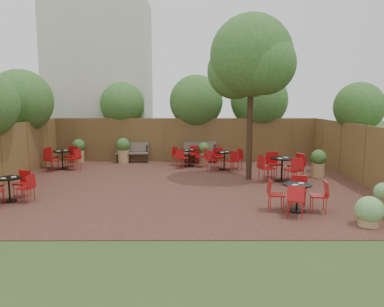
{
  "coord_description": "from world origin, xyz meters",
  "views": [
    {
      "loc": [
        0.26,
        -12.2,
        2.81
      ],
      "look_at": [
        0.29,
        0.5,
        1.0
      ],
      "focal_mm": 35.04,
      "sensor_mm": 36.0,
      "label": 1
    }
  ],
  "objects": [
    {
      "name": "park_bench_left",
      "position": [
        -2.41,
        4.62,
        0.48
      ],
      "size": [
        1.48,
        0.57,
        0.9
      ],
      "rotation": [
        0.0,
        0.0,
        0.07
      ],
      "color": "brown",
      "rests_on": "courtyard_paving"
    },
    {
      "name": "fence_right",
      "position": [
        6.0,
        0.0,
        1.0
      ],
      "size": [
        0.08,
        10.0,
        2.0
      ],
      "primitive_type": "cube",
      "color": "#52391E",
      "rests_on": "ground"
    },
    {
      "name": "overhang_foliage",
      "position": [
        -1.73,
        3.34,
        2.72
      ],
      "size": [
        15.42,
        10.7,
        2.73
      ],
      "color": "#2D5B1D",
      "rests_on": "ground"
    },
    {
      "name": "ground",
      "position": [
        0.0,
        0.0,
        0.0
      ],
      "size": [
        80.0,
        80.0,
        0.0
      ],
      "primitive_type": "plane",
      "color": "#354F23",
      "rests_on": "ground"
    },
    {
      "name": "courtyard_paving",
      "position": [
        0.0,
        0.0,
        0.01
      ],
      "size": [
        12.0,
        10.0,
        0.02
      ],
      "primitive_type": "cube",
      "color": "#321814",
      "rests_on": "ground"
    },
    {
      "name": "fence_left",
      "position": [
        -6.0,
        0.0,
        1.0
      ],
      "size": [
        0.08,
        10.0,
        2.0
      ],
      "primitive_type": "cube",
      "color": "#52391E",
      "rests_on": "ground"
    },
    {
      "name": "fence_back",
      "position": [
        0.0,
        5.0,
        1.0
      ],
      "size": [
        12.0,
        0.08,
        2.0
      ],
      "primitive_type": "cube",
      "color": "#52391E",
      "rests_on": "ground"
    },
    {
      "name": "planters",
      "position": [
        -0.84,
        3.7,
        0.58
      ],
      "size": [
        10.29,
        3.98,
        1.12
      ],
      "color": "#9E7A4F",
      "rests_on": "courtyard_paving"
    },
    {
      "name": "courtyard_tree",
      "position": [
        2.31,
        0.92,
        4.15
      ],
      "size": [
        2.92,
        2.85,
        5.72
      ],
      "rotation": [
        0.0,
        0.0,
        -0.3
      ],
      "color": "black",
      "rests_on": "courtyard_paving"
    },
    {
      "name": "bistro_tables",
      "position": [
        -0.03,
        0.91,
        0.45
      ],
      "size": [
        10.07,
        8.01,
        0.94
      ],
      "color": "black",
      "rests_on": "courtyard_paving"
    },
    {
      "name": "park_bench_right",
      "position": [
        0.67,
        4.63,
        0.5
      ],
      "size": [
        1.54,
        0.63,
        0.93
      ],
      "rotation": [
        0.0,
        0.0,
        0.1
      ],
      "color": "brown",
      "rests_on": "courtyard_paving"
    },
    {
      "name": "neighbour_building",
      "position": [
        -4.5,
        8.0,
        4.0
      ],
      "size": [
        5.0,
        4.0,
        8.0
      ],
      "primitive_type": "cube",
      "color": "beige",
      "rests_on": "ground"
    }
  ]
}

